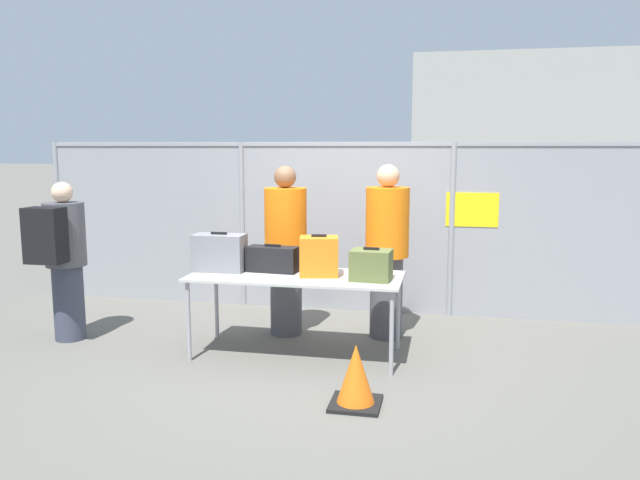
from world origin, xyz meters
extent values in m
plane|color=#605E56|center=(0.00, 0.00, 0.00)|extent=(120.00, 120.00, 0.00)
cylinder|color=gray|center=(-3.88, 1.83, 1.03)|extent=(0.07, 0.07, 2.07)
cylinder|color=gray|center=(-1.29, 1.83, 1.03)|extent=(0.07, 0.07, 2.07)
cylinder|color=gray|center=(1.29, 1.83, 1.03)|extent=(0.07, 0.07, 2.07)
cube|color=gray|center=(0.00, 1.83, 1.03)|extent=(7.77, 0.01, 2.07)
cube|color=gray|center=(0.00, 1.83, 2.04)|extent=(7.77, 0.04, 0.04)
cube|color=yellow|center=(1.52, 1.82, 1.28)|extent=(0.60, 0.01, 0.40)
cube|color=#B2B2AD|center=(-0.16, 0.05, 0.78)|extent=(2.03, 0.84, 0.02)
cylinder|color=#99999E|center=(-1.11, -0.31, 0.39)|extent=(0.04, 0.04, 0.77)
cylinder|color=#99999E|center=(0.79, -0.31, 0.39)|extent=(0.04, 0.04, 0.77)
cylinder|color=#99999E|center=(-1.11, 0.41, 0.39)|extent=(0.04, 0.04, 0.77)
cylinder|color=#99999E|center=(0.79, 0.41, 0.39)|extent=(0.04, 0.04, 0.77)
cube|color=slate|center=(-0.94, 0.09, 0.98)|extent=(0.51, 0.27, 0.36)
cube|color=black|center=(-0.94, 0.09, 1.17)|extent=(0.16, 0.03, 0.02)
cube|color=black|center=(-0.42, 0.16, 0.92)|extent=(0.51, 0.25, 0.25)
cube|color=black|center=(-0.42, 0.16, 1.06)|extent=(0.16, 0.04, 0.02)
cube|color=orange|center=(0.06, 0.07, 0.98)|extent=(0.41, 0.35, 0.37)
cube|color=black|center=(0.06, 0.07, 1.18)|extent=(0.15, 0.05, 0.02)
cube|color=#566033|center=(0.57, -0.03, 0.94)|extent=(0.38, 0.32, 0.28)
cube|color=black|center=(0.57, -0.03, 1.09)|extent=(0.15, 0.03, 0.02)
cylinder|color=#383D4C|center=(-2.62, 0.07, 0.39)|extent=(0.31, 0.31, 0.79)
cylinder|color=#4C4C51|center=(-2.62, 0.07, 1.12)|extent=(0.41, 0.41, 0.66)
sphere|color=beige|center=(-2.62, 0.07, 1.55)|extent=(0.21, 0.21, 0.21)
cube|color=black|center=(-2.62, -0.25, 1.15)|extent=(0.37, 0.23, 0.55)
cylinder|color=#4C4C51|center=(-0.44, 0.72, 0.43)|extent=(0.34, 0.34, 0.86)
cylinder|color=orange|center=(-0.44, 0.72, 1.22)|extent=(0.45, 0.45, 0.72)
sphere|color=brown|center=(-0.44, 0.72, 1.70)|extent=(0.23, 0.23, 0.23)
cylinder|color=#4C4C51|center=(0.63, 0.83, 0.44)|extent=(0.34, 0.34, 0.87)
cylinder|color=orange|center=(0.63, 0.83, 1.23)|extent=(0.45, 0.45, 0.73)
sphere|color=tan|center=(0.63, 0.83, 1.71)|extent=(0.24, 0.24, 0.24)
cube|color=#4C6B47|center=(1.86, 3.91, 0.41)|extent=(3.22, 1.27, 0.51)
sphere|color=black|center=(1.30, 3.22, 0.27)|extent=(0.55, 0.55, 0.55)
sphere|color=black|center=(1.30, 4.60, 0.27)|extent=(0.55, 0.55, 0.55)
cylinder|color=#59595B|center=(-0.31, 3.91, 0.20)|extent=(1.13, 0.06, 0.06)
cube|color=#999993|center=(7.69, 37.61, 3.80)|extent=(17.59, 8.56, 7.61)
cube|color=black|center=(0.58, -1.02, 0.01)|extent=(0.40, 0.40, 0.03)
cone|color=orange|center=(0.58, -1.02, 0.25)|extent=(0.32, 0.32, 0.50)
camera|label=1|loc=(1.25, -5.63, 2.01)|focal=35.00mm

